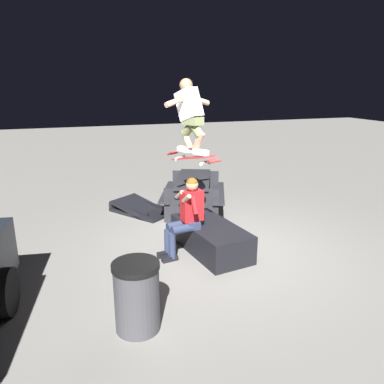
# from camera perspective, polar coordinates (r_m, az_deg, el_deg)

# --- Properties ---
(ground_plane) EXTENTS (40.00, 40.00, 0.00)m
(ground_plane) POSITION_cam_1_polar(r_m,az_deg,el_deg) (6.42, 4.66, -8.89)
(ground_plane) COLOR gray
(ledge_box_main) EXTENTS (1.67, 0.98, 0.47)m
(ledge_box_main) POSITION_cam_1_polar(r_m,az_deg,el_deg) (6.30, 2.89, -7.03)
(ledge_box_main) COLOR black
(ledge_box_main) RESTS_ON ground
(person_sitting_on_ledge) EXTENTS (0.60, 0.78, 1.30)m
(person_sitting_on_ledge) POSITION_cam_1_polar(r_m,az_deg,el_deg) (5.98, -0.89, -3.33)
(person_sitting_on_ledge) COLOR #2D3856
(person_sitting_on_ledge) RESTS_ON ground
(skateboard) EXTENTS (1.01, 0.61, 0.17)m
(skateboard) POSITION_cam_1_polar(r_m,az_deg,el_deg) (5.81, 0.08, 5.26)
(skateboard) COLOR #B72D2D
(skater_airborne) EXTENTS (0.63, 0.84, 1.12)m
(skater_airborne) POSITION_cam_1_polar(r_m,az_deg,el_deg) (5.76, -0.32, 12.06)
(skater_airborne) COLOR white
(kicker_ramp) EXTENTS (1.51, 1.39, 0.32)m
(kicker_ramp) POSITION_cam_1_polar(r_m,az_deg,el_deg) (8.25, -7.60, -2.74)
(kicker_ramp) COLOR black
(kicker_ramp) RESTS_ON ground
(picnic_table_back) EXTENTS (2.08, 1.89, 0.75)m
(picnic_table_back) POSITION_cam_1_polar(r_m,az_deg,el_deg) (8.16, 0.25, 0.48)
(picnic_table_back) COLOR #28282D
(picnic_table_back) RESTS_ON ground
(trash_bin) EXTENTS (0.54, 0.54, 0.83)m
(trash_bin) POSITION_cam_1_polar(r_m,az_deg,el_deg) (4.41, -8.45, -15.54)
(trash_bin) COLOR #47474C
(trash_bin) RESTS_ON ground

